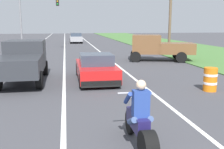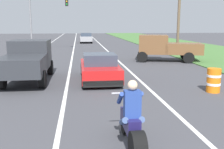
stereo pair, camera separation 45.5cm
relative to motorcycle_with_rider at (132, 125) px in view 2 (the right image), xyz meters
The scene contains 11 objects.
lane_stripe_left_solid 17.77m from the motorcycle_with_rider, 107.39° to the left, with size 0.14×120.00×0.01m, color white.
lane_stripe_right_solid 17.06m from the motorcycle_with_rider, 83.63° to the left, with size 0.14×120.00×0.01m, color white.
lane_stripe_centre_dashed 17.04m from the motorcycle_with_rider, 95.76° to the left, with size 0.14×120.00×0.01m, color white.
motorcycle_with_rider is the anchor object (origin of this frame).
sports_car_red 7.65m from the motorcycle_with_rider, 90.95° to the left, with size 1.84×4.30×1.37m.
pickup_truck_left_lane_dark_grey 8.79m from the motorcycle_with_rider, 114.44° to the left, with size 2.02×4.80×1.98m.
pickup_truck_right_shoulder_brown 15.17m from the motorcycle_with_rider, 69.05° to the left, with size 5.14×3.14×1.98m.
traffic_light_mast_near 24.35m from the motorcycle_with_rider, 101.35° to the left, with size 4.25×0.34×6.00m.
utility_pole_roadside 19.58m from the motorcycle_with_rider, 66.49° to the left, with size 0.24×0.24×7.94m, color brown.
construction_barrel_nearest 6.47m from the motorcycle_with_rider, 47.14° to the left, with size 0.58×0.58×1.00m.
distant_car_far_ahead 35.21m from the motorcycle_with_rider, 90.03° to the left, with size 1.80×4.00×1.50m.
Camera 2 is at (-1.22, -2.45, 2.80)m, focal length 42.89 mm.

